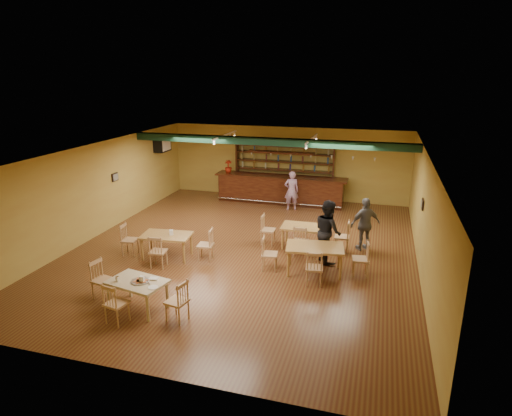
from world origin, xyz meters
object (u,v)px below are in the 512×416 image
(patron_right_a, at_px, (328,231))
(dining_table_b, at_px, (304,237))
(dining_table_c, at_px, (167,246))
(near_table, at_px, (138,295))
(bar_counter, at_px, (280,189))
(patron_bar, at_px, (291,191))
(dining_table_d, at_px, (314,259))

(patron_right_a, bearing_deg, dining_table_b, 13.91)
(dining_table_c, xyz_separation_m, near_table, (0.71, -2.80, -0.01))
(bar_counter, distance_m, dining_table_b, 4.84)
(dining_table_b, bearing_deg, patron_bar, 106.41)
(dining_table_d, bearing_deg, near_table, -148.16)
(near_table, relative_size, patron_bar, 0.83)
(dining_table_c, height_order, dining_table_d, dining_table_d)
(bar_counter, xyz_separation_m, patron_right_a, (2.59, -5.29, 0.33))
(dining_table_c, bearing_deg, patron_bar, 59.06)
(near_table, xyz_separation_m, patron_right_a, (3.77, 3.84, 0.55))
(bar_counter, xyz_separation_m, dining_table_c, (-1.89, -6.33, -0.22))
(dining_table_d, bearing_deg, patron_right_a, 67.07)
(patron_bar, bearing_deg, dining_table_d, 87.77)
(bar_counter, bearing_deg, patron_right_a, -63.95)
(dining_table_c, relative_size, near_table, 1.09)
(patron_bar, bearing_deg, patron_right_a, 93.49)
(patron_bar, relative_size, patron_right_a, 0.86)
(dining_table_c, relative_size, dining_table_d, 0.93)
(dining_table_d, bearing_deg, dining_table_b, 100.71)
(dining_table_d, distance_m, near_table, 4.62)
(bar_counter, xyz_separation_m, patron_bar, (0.63, -0.83, 0.21))
(bar_counter, bearing_deg, dining_table_d, -69.06)
(dining_table_c, relative_size, patron_bar, 0.91)
(dining_table_b, height_order, dining_table_d, dining_table_d)
(bar_counter, height_order, near_table, bar_counter)
(bar_counter, distance_m, patron_right_a, 5.90)
(dining_table_d, bearing_deg, dining_table_c, 174.17)
(bar_counter, xyz_separation_m, dining_table_d, (2.36, -6.16, -0.19))
(patron_bar, bearing_deg, near_table, 57.52)
(near_table, bearing_deg, bar_counter, 93.95)
(near_table, bearing_deg, patron_right_a, 56.89)
(dining_table_b, distance_m, near_table, 5.51)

